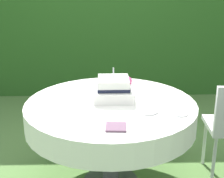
{
  "coord_description": "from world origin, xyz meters",
  "views": [
    {
      "loc": [
        -0.06,
        -2.52,
        1.74
      ],
      "look_at": [
        0.01,
        0.05,
        0.84
      ],
      "focal_mm": 54.4,
      "sensor_mm": 36.0,
      "label": 1
    }
  ],
  "objects": [
    {
      "name": "wedding_cake",
      "position": [
        0.03,
        0.1,
        0.83
      ],
      "size": [
        0.32,
        0.32,
        0.26
      ],
      "color": "white",
      "rests_on": "cake_table"
    },
    {
      "name": "serving_plate_far",
      "position": [
        0.28,
        -0.19,
        0.75
      ],
      "size": [
        0.15,
        0.15,
        0.01
      ],
      "primitive_type": "cylinder",
      "color": "white",
      "rests_on": "cake_table"
    },
    {
      "name": "napkin_stack",
      "position": [
        0.03,
        -0.46,
        0.75
      ],
      "size": [
        0.14,
        0.14,
        0.01
      ],
      "primitive_type": "cube",
      "rotation": [
        0.0,
        0.0,
        -0.06
      ],
      "color": "#6B4C60",
      "rests_on": "cake_table"
    },
    {
      "name": "cake_table",
      "position": [
        0.0,
        0.0,
        0.64
      ],
      "size": [
        1.37,
        1.37,
        0.74
      ],
      "color": "#4C4C51",
      "rests_on": "ground_plane"
    },
    {
      "name": "foliage_hedge",
      "position": [
        0.0,
        2.49,
        1.2
      ],
      "size": [
        5.55,
        0.58,
        2.4
      ],
      "primitive_type": "cube",
      "color": "#28561E",
      "rests_on": "ground_plane"
    },
    {
      "name": "serving_plate_near",
      "position": [
        0.51,
        -0.25,
        0.75
      ],
      "size": [
        0.1,
        0.1,
        0.01
      ],
      "primitive_type": "cylinder",
      "color": "white",
      "rests_on": "cake_table"
    }
  ]
}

